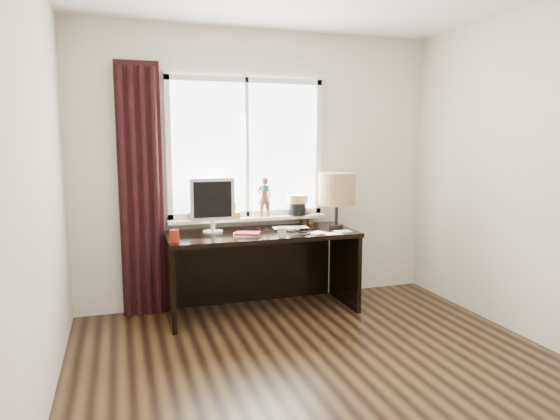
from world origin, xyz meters
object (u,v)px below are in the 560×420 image
object	(u,v)px
monitor	(212,202)
mug	(282,232)
laptop	(291,228)
table_lamp	(337,190)
desk	(259,256)
red_cup	(174,236)

from	to	relation	value
monitor	mug	bearing A→B (deg)	-38.12
laptop	mug	xyz separation A→B (m)	(-0.19, -0.32, 0.03)
table_lamp	monitor	bearing A→B (deg)	174.04
laptop	mug	world-z (taller)	mug
desk	table_lamp	size ratio (longest dim) A/B	3.27
mug	table_lamp	world-z (taller)	table_lamp
table_lamp	desk	bearing A→B (deg)	172.31
red_cup	table_lamp	distance (m)	1.58
laptop	monitor	distance (m)	0.76
red_cup	table_lamp	world-z (taller)	table_lamp
laptop	table_lamp	bearing A→B (deg)	2.43
red_cup	laptop	bearing A→B (deg)	12.42
monitor	table_lamp	bearing A→B (deg)	-5.96
laptop	table_lamp	distance (m)	0.57
mug	monitor	world-z (taller)	monitor
table_lamp	mug	bearing A→B (deg)	-155.52
desk	table_lamp	world-z (taller)	table_lamp
laptop	monitor	size ratio (longest dim) A/B	0.66
laptop	mug	bearing A→B (deg)	-114.72
red_cup	desk	world-z (taller)	red_cup
red_cup	mug	bearing A→B (deg)	-4.93
desk	monitor	distance (m)	0.67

